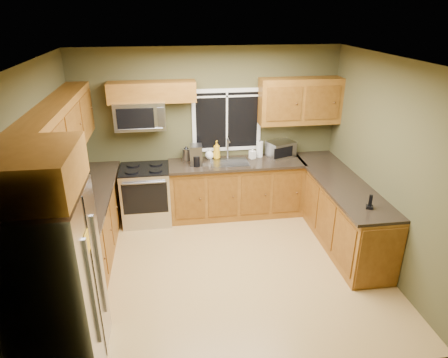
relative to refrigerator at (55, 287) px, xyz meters
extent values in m
plane|color=tan|center=(1.74, 1.30, -0.90)|extent=(4.20, 4.20, 0.00)
plane|color=white|center=(1.74, 1.30, 1.80)|extent=(4.20, 4.20, 0.00)
plane|color=#474528|center=(1.74, 3.10, 0.45)|extent=(4.20, 0.00, 4.20)
plane|color=#474528|center=(1.74, -0.50, 0.45)|extent=(4.20, 0.00, 4.20)
plane|color=#474528|center=(-0.36, 1.30, 0.45)|extent=(0.00, 3.60, 3.60)
plane|color=#474528|center=(3.84, 1.30, 0.45)|extent=(0.00, 3.60, 3.60)
cube|color=white|center=(2.04, 3.09, 0.65)|extent=(1.12, 0.03, 1.02)
cube|color=black|center=(2.04, 3.08, 0.65)|extent=(1.00, 0.01, 0.90)
cube|color=white|center=(2.04, 3.07, 0.65)|extent=(0.03, 0.01, 0.90)
cube|color=white|center=(2.04, 3.07, 1.04)|extent=(1.00, 0.01, 0.03)
cube|color=brown|center=(-0.06, 1.78, -0.45)|extent=(0.60, 2.65, 0.90)
cube|color=black|center=(-0.04, 1.78, 0.02)|extent=(0.65, 2.65, 0.04)
cube|color=brown|center=(2.15, 2.80, -0.45)|extent=(2.17, 0.60, 0.90)
cube|color=black|center=(2.15, 2.78, 0.02)|extent=(2.17, 0.65, 0.04)
cube|color=brown|center=(3.54, 1.85, -0.45)|extent=(0.60, 2.50, 0.90)
cube|color=brown|center=(3.54, 0.59, -0.45)|extent=(0.56, 0.02, 0.82)
cube|color=black|center=(3.51, 1.85, 0.02)|extent=(0.65, 2.50, 0.04)
cube|color=brown|center=(-0.20, 1.78, 0.96)|extent=(0.33, 2.65, 0.72)
cube|color=brown|center=(0.89, 2.94, 1.17)|extent=(1.30, 0.33, 0.30)
cube|color=brown|center=(3.19, 2.94, 0.96)|extent=(1.30, 0.33, 0.72)
cube|color=brown|center=(0.00, 0.00, 1.13)|extent=(0.72, 0.90, 0.38)
cube|color=#B7B7BC|center=(0.00, 0.00, 0.00)|extent=(0.72, 0.90, 1.80)
cube|color=slate|center=(0.37, -0.20, 0.05)|extent=(0.03, 0.04, 1.10)
cube|color=slate|center=(0.37, 0.20, 0.05)|extent=(0.03, 0.04, 1.10)
cube|color=black|center=(0.36, 0.00, 0.00)|extent=(0.01, 0.02, 1.78)
cube|color=gold|center=(0.37, -0.10, 0.50)|extent=(0.01, 0.14, 0.20)
cube|color=#B7B7BC|center=(0.69, 2.78, -0.45)|extent=(0.76, 0.65, 0.90)
cube|color=black|center=(0.69, 2.78, 0.00)|extent=(0.76, 0.64, 0.03)
cube|color=black|center=(0.69, 2.45, -0.35)|extent=(0.68, 0.02, 0.50)
cylinder|color=slate|center=(0.69, 2.43, -0.08)|extent=(0.64, 0.04, 0.04)
cylinder|color=black|center=(0.51, 2.64, 0.03)|extent=(0.20, 0.20, 0.01)
cylinder|color=black|center=(0.87, 2.64, 0.03)|extent=(0.20, 0.20, 0.01)
cylinder|color=black|center=(0.51, 2.92, 0.03)|extent=(0.20, 0.20, 0.01)
cylinder|color=black|center=(0.87, 2.92, 0.03)|extent=(0.20, 0.20, 0.01)
cube|color=#B7B7BC|center=(0.69, 2.91, 0.83)|extent=(0.76, 0.38, 0.42)
cube|color=black|center=(0.63, 2.72, 0.83)|extent=(0.54, 0.01, 0.30)
cube|color=slate|center=(1.00, 2.72, 0.83)|extent=(0.10, 0.01, 0.30)
cylinder|color=slate|center=(0.69, 2.70, 0.67)|extent=(0.66, 0.02, 0.02)
cube|color=slate|center=(2.04, 2.78, 0.03)|extent=(0.60, 0.42, 0.02)
cylinder|color=#B7B7BC|center=(2.04, 2.98, 0.21)|extent=(0.03, 0.03, 0.34)
cylinder|color=#B7B7BC|center=(2.04, 2.90, 0.37)|extent=(0.03, 0.18, 0.03)
cube|color=#B7B7BC|center=(2.91, 2.92, 0.17)|extent=(0.50, 0.44, 0.26)
cube|color=black|center=(2.91, 2.76, 0.17)|extent=(0.34, 0.14, 0.18)
cube|color=slate|center=(1.51, 2.77, 0.20)|extent=(0.20, 0.24, 0.32)
cylinder|color=black|center=(1.51, 2.69, 0.12)|extent=(0.12, 0.12, 0.17)
cylinder|color=#B7B7BC|center=(1.36, 2.95, 0.14)|extent=(0.17, 0.17, 0.21)
cone|color=black|center=(1.36, 2.95, 0.27)|extent=(0.11, 0.11, 0.06)
cylinder|color=white|center=(2.57, 2.98, 0.17)|extent=(0.13, 0.13, 0.26)
cylinder|color=slate|center=(2.57, 2.98, 0.31)|extent=(0.02, 0.02, 0.04)
imported|color=gold|center=(1.86, 2.99, 0.19)|extent=(0.15, 0.15, 0.30)
imported|color=white|center=(2.44, 2.91, 0.14)|extent=(0.12, 0.12, 0.20)
imported|color=white|center=(1.74, 3.00, 0.13)|extent=(0.18, 0.18, 0.18)
cube|color=black|center=(3.51, 0.97, 0.06)|extent=(0.11, 0.11, 0.04)
cube|color=black|center=(3.51, 0.97, 0.15)|extent=(0.05, 0.04, 0.15)
camera|label=1|loc=(1.11, -3.12, 2.34)|focal=32.00mm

